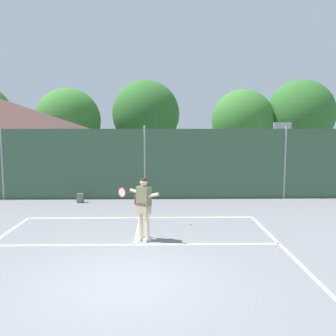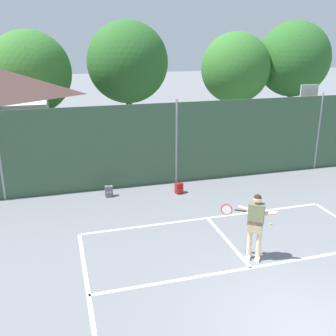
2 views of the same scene
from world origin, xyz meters
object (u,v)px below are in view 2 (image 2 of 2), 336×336
(backpack_red, at_px, (179,188))
(tennis_player, at_px, (255,221))
(tennis_ball, at_px, (271,224))
(backpack_grey, at_px, (109,191))
(basketball_hoop, at_px, (306,111))

(backpack_red, bearing_deg, tennis_player, -84.50)
(tennis_ball, height_order, backpack_red, backpack_red)
(tennis_ball, relative_size, backpack_grey, 0.14)
(basketball_hoop, height_order, backpack_red, basketball_hoop)
(basketball_hoop, distance_m, tennis_player, 10.10)
(basketball_hoop, relative_size, tennis_ball, 53.79)
(backpack_grey, bearing_deg, basketball_hoop, 12.82)
(tennis_player, relative_size, tennis_ball, 28.10)
(tennis_ball, distance_m, backpack_grey, 5.89)
(basketball_hoop, distance_m, backpack_red, 7.81)
(backpack_grey, relative_size, backpack_red, 1.00)
(tennis_ball, bearing_deg, backpack_grey, 140.76)
(tennis_player, xyz_separation_m, tennis_ball, (1.50, 1.65, -1.08))
(backpack_red, bearing_deg, tennis_ball, -59.05)
(tennis_ball, bearing_deg, backpack_red, 120.95)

